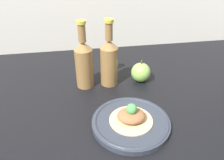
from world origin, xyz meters
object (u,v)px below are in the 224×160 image
Objects in this scene: plate at (131,122)px; cider_bottle_right at (109,61)px; plated_food at (131,116)px; cider_bottle_left at (84,63)px; apple at (141,72)px.

cider_bottle_right reaches higher than plate.
plated_food is 26.41cm from cider_bottle_right.
cider_bottle_left is 23.54cm from apple.
apple is at bearing 67.83° from plate.
apple is at bearing -0.84° from cider_bottle_left.
apple reaches higher than plate.
plated_food is 27.09cm from apple.
cider_bottle_left is (-12.48, 25.42, 9.12)cm from plate.
cider_bottle_right is (-2.81, 25.42, 6.60)cm from plated_food.
cider_bottle_left is at bearing 116.14° from plate.
cider_bottle_right is at bearing 96.31° from plate.
apple is (10.22, 25.09, 0.37)cm from plated_food.
plate is 0.93× the size of cider_bottle_right.
apple is (13.04, -0.33, -6.23)cm from cider_bottle_right.
plate is at bearing -63.86° from cider_bottle_left.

